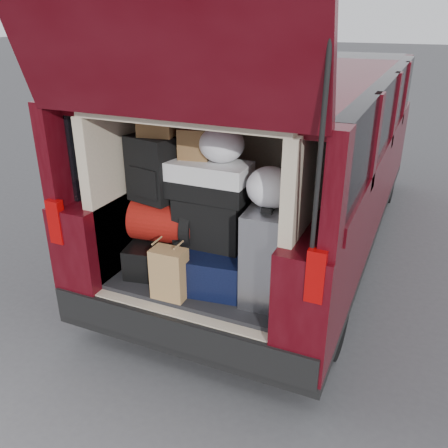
{
  "coord_description": "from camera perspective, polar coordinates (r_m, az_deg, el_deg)",
  "views": [
    {
      "loc": [
        1.29,
        -2.47,
        2.27
      ],
      "look_at": [
        0.1,
        0.2,
        0.96
      ],
      "focal_mm": 38.0,
      "sensor_mm": 36.0,
      "label": 1
    }
  ],
  "objects": [
    {
      "name": "kraft_bag",
      "position": [
        3.1,
        -6.6,
        -5.95
      ],
      "size": [
        0.23,
        0.15,
        0.35
      ],
      "primitive_type": "cube",
      "rotation": [
        0.0,
        0.0,
        0.02
      ],
      "color": "#B1814F",
      "rests_on": "load_floor"
    },
    {
      "name": "grocery_sack_lower",
      "position": [
        3.19,
        -8.04,
        12.35
      ],
      "size": [
        0.26,
        0.22,
        0.21
      ],
      "primitive_type": "cube",
      "rotation": [
        0.0,
        0.0,
        0.16
      ],
      "color": "brown",
      "rests_on": "backpack"
    },
    {
      "name": "backpack",
      "position": [
        3.25,
        -8.74,
        6.53
      ],
      "size": [
        0.34,
        0.25,
        0.45
      ],
      "primitive_type": "cube",
      "rotation": [
        0.0,
        0.0,
        -0.19
      ],
      "color": "black",
      "rests_on": "red_duffel"
    },
    {
      "name": "load_floor",
      "position": [
        3.63,
        -1.01,
        -9.2
      ],
      "size": [
        1.24,
        1.05,
        0.55
      ],
      "primitive_type": "cube",
      "color": "black",
      "rests_on": "ground"
    },
    {
      "name": "silver_roller",
      "position": [
        3.03,
        5.33,
        -3.6
      ],
      "size": [
        0.29,
        0.43,
        0.63
      ],
      "primitive_type": "cube",
      "rotation": [
        0.0,
        0.0,
        0.06
      ],
      "color": "silver",
      "rests_on": "load_floor"
    },
    {
      "name": "minivan",
      "position": [
        4.72,
        7.1,
        7.18
      ],
      "size": [
        1.9,
        5.35,
        2.77
      ],
      "color": "black",
      "rests_on": "ground"
    },
    {
      "name": "twotone_duffel",
      "position": [
        3.12,
        -1.85,
        5.31
      ],
      "size": [
        0.54,
        0.28,
        0.24
      ],
      "primitive_type": "cube",
      "rotation": [
        0.0,
        0.0,
        0.0
      ],
      "color": "silver",
      "rests_on": "black_soft_case"
    },
    {
      "name": "navy_hardshell",
      "position": [
        3.31,
        -1.11,
        -4.63
      ],
      "size": [
        0.56,
        0.66,
        0.26
      ],
      "primitive_type": "cube",
      "rotation": [
        0.0,
        0.0,
        0.14
      ],
      "color": "black",
      "rests_on": "load_floor"
    },
    {
      "name": "plastic_bag_center",
      "position": [
        3.05,
        -0.27,
        9.58
      ],
      "size": [
        0.33,
        0.31,
        0.24
      ],
      "primitive_type": "ellipsoid",
      "rotation": [
        0.0,
        0.0,
        0.13
      ],
      "color": "white",
      "rests_on": "twotone_duffel"
    },
    {
      "name": "ground",
      "position": [
        3.59,
        -2.88,
        -15.06
      ],
      "size": [
        80.0,
        80.0,
        0.0
      ],
      "primitive_type": "plane",
      "color": "#3D3D40",
      "rests_on": "ground"
    },
    {
      "name": "black_hardshell",
      "position": [
        3.51,
        -7.39,
        -3.4
      ],
      "size": [
        0.5,
        0.62,
        0.22
      ],
      "primitive_type": "cube",
      "rotation": [
        0.0,
        0.0,
        0.19
      ],
      "color": "black",
      "rests_on": "load_floor"
    },
    {
      "name": "plastic_bag_right",
      "position": [
        2.87,
        5.6,
        4.41
      ],
      "size": [
        0.33,
        0.32,
        0.26
      ],
      "primitive_type": "ellipsoid",
      "rotation": [
        0.0,
        0.0,
        0.15
      ],
      "color": "white",
      "rests_on": "silver_roller"
    },
    {
      "name": "red_duffel",
      "position": [
        3.36,
        -6.99,
        0.36
      ],
      "size": [
        0.5,
        0.36,
        0.31
      ],
      "primitive_type": "cube",
      "rotation": [
        0.0,
        0.0,
        0.12
      ],
      "color": "#9E110E",
      "rests_on": "black_hardshell"
    },
    {
      "name": "black_soft_case",
      "position": [
        3.21,
        -1.54,
        0.34
      ],
      "size": [
        0.47,
        0.29,
        0.33
      ],
      "primitive_type": "cube",
      "rotation": [
        0.0,
        0.0,
        0.02
      ],
      "color": "black",
      "rests_on": "navy_hardshell"
    },
    {
      "name": "grocery_sack_upper",
      "position": [
        3.15,
        -3.48,
        9.7
      ],
      "size": [
        0.23,
        0.2,
        0.2
      ],
      "primitive_type": "cube",
      "rotation": [
        0.0,
        0.0,
        0.18
      ],
      "color": "brown",
      "rests_on": "twotone_duffel"
    }
  ]
}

